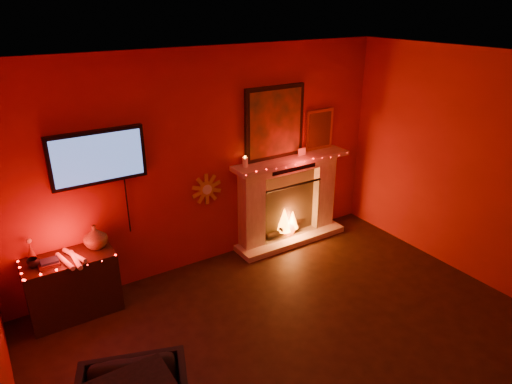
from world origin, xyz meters
The scene contains 5 objects.
room centered at (0.00, 0.00, 1.35)m, with size 5.00×5.00×5.00m.
fireplace centered at (1.14, 2.39, 0.72)m, with size 1.72×0.40×2.18m.
tv centered at (-1.30, 2.45, 1.65)m, with size 1.00×0.07×1.24m.
sunburst_clock centered at (-0.05, 2.48, 1.00)m, with size 0.40×0.03×0.40m.
console_table centered at (-1.78, 2.26, 0.38)m, with size 0.91×0.55×0.96m.
Camera 1 is at (-2.33, -2.25, 3.17)m, focal length 32.00 mm.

